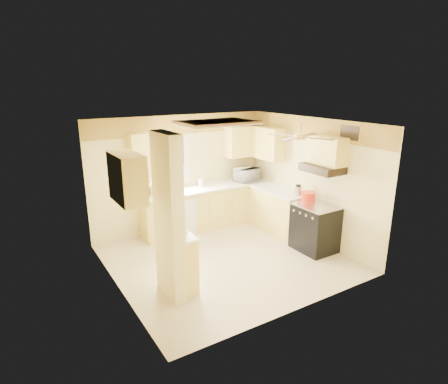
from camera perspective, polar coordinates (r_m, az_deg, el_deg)
floor at (r=7.05m, az=0.40°, el=-10.17°), size 4.00×4.00×0.00m
ceiling at (r=6.34m, az=0.44°, el=10.48°), size 4.00×4.00×0.00m
wall_back at (r=8.20m, az=-6.68°, el=2.87°), size 4.00×0.00×4.00m
wall_front at (r=5.17m, az=11.75°, el=-5.57°), size 4.00×0.00×4.00m
wall_left at (r=5.83m, az=-16.50°, el=-3.38°), size 0.00×3.80×3.80m
wall_right at (r=7.80m, az=12.95°, el=1.85°), size 0.00×3.80×3.80m
wallpaper_border at (r=8.01m, az=-6.86°, el=10.16°), size 4.00×0.02×0.40m
partition_column at (r=5.53m, az=-8.44°, el=-3.92°), size 0.20×0.70×2.50m
partition_ledge at (r=5.93m, az=-6.13°, el=-10.81°), size 0.25×0.55×0.90m
ledge_top at (r=5.74m, az=-6.28°, el=-6.63°), size 0.28×0.58×0.04m
lower_cabinets_back at (r=8.39m, az=-2.53°, el=-2.42°), size 3.00×0.60×0.90m
lower_cabinets_right at (r=8.26m, az=8.21°, el=-2.89°), size 0.60×1.40×0.90m
countertop_back at (r=8.24m, az=-2.53°, el=0.65°), size 3.04×0.64×0.04m
countertop_right at (r=8.11m, az=8.29°, el=0.23°), size 0.64×1.44×0.04m
dishwasher_panel at (r=7.81m, az=-6.21°, el=-4.11°), size 0.58×0.02×0.80m
window at (r=8.03m, az=-8.32°, el=4.70°), size 0.92×0.02×1.02m
upper_cab_back_left at (r=7.61m, az=-12.08°, el=6.17°), size 0.60×0.35×0.70m
upper_cab_back_right at (r=8.70m, az=3.04°, el=7.76°), size 0.90×0.35×0.70m
upper_cab_right at (r=8.49m, az=6.42°, el=7.46°), size 0.35×1.00×0.70m
upper_cab_left_wall at (r=5.47m, az=-14.53°, el=2.08°), size 0.35×0.75×0.70m
upper_cab_over_stove at (r=7.16m, az=15.39°, el=6.13°), size 0.35×0.76×0.52m
stove at (r=7.45m, az=13.70°, el=-5.29°), size 0.68×0.77×0.92m
range_hood at (r=7.16m, az=14.72°, el=3.49°), size 0.50×0.76×0.14m
poster_menu at (r=5.40m, az=-7.62°, el=2.27°), size 0.02×0.42×0.57m
poster_nashville at (r=5.59m, az=-7.37°, el=-4.21°), size 0.02×0.42×0.57m
ceiling_light_panel at (r=6.82m, az=-1.11°, el=10.52°), size 1.35×0.95×0.06m
ceiling_fan at (r=6.43m, az=11.49°, el=8.31°), size 1.15×1.15×0.26m
vent_grate at (r=7.00m, az=18.58°, el=8.55°), size 0.02×0.40×0.25m
microwave at (r=8.71m, az=3.48°, el=2.69°), size 0.58×0.42×0.31m
bowl at (r=5.73m, az=-6.34°, el=-6.19°), size 0.25×0.25×0.05m
dutch_oven at (r=7.46m, az=12.72°, el=-0.71°), size 0.29×0.29×0.19m
kettle at (r=7.71m, az=11.22°, el=0.22°), size 0.15×0.15×0.23m
dish_rack at (r=7.75m, az=-10.71°, el=0.12°), size 0.40×0.32×0.22m
utensil_crock at (r=8.27m, az=-3.47°, el=1.41°), size 0.12×0.12×0.24m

